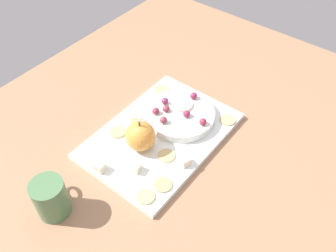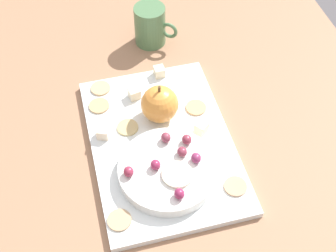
# 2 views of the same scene
# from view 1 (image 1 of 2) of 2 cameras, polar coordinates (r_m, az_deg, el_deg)

# --- Properties ---
(table) EXTENTS (1.20, 1.02, 0.05)m
(table) POSITION_cam_1_polar(r_m,az_deg,el_deg) (0.95, 1.02, -2.25)
(table) COLOR #9C7051
(table) RESTS_ON ground
(platter) EXTENTS (0.38, 0.26, 0.01)m
(platter) POSITION_cam_1_polar(r_m,az_deg,el_deg) (0.92, -1.15, -1.51)
(platter) COLOR white
(platter) RESTS_ON table
(serving_dish) EXTENTS (0.18, 0.18, 0.02)m
(serving_dish) POSITION_cam_1_polar(r_m,az_deg,el_deg) (0.94, 1.99, 1.71)
(serving_dish) COLOR white
(serving_dish) RESTS_ON platter
(apple_whole) EXTENTS (0.07, 0.07, 0.07)m
(apple_whole) POSITION_cam_1_polar(r_m,az_deg,el_deg) (0.86, -4.36, -1.60)
(apple_whole) COLOR orange
(apple_whole) RESTS_ON platter
(apple_stem) EXTENTS (0.01, 0.01, 0.01)m
(apple_stem) POSITION_cam_1_polar(r_m,az_deg,el_deg) (0.83, -4.52, 0.36)
(apple_stem) COLOR brown
(apple_stem) RESTS_ON apple_whole
(cheese_cube_0) EXTENTS (0.03, 0.03, 0.02)m
(cheese_cube_0) POSITION_cam_1_polar(r_m,az_deg,el_deg) (0.84, 2.68, -5.55)
(cheese_cube_0) COLOR #F9E2C0
(cheese_cube_0) RESTS_ON platter
(cheese_cube_1) EXTENTS (0.03, 0.03, 0.02)m
(cheese_cube_1) POSITION_cam_1_polar(r_m,az_deg,el_deg) (0.84, -5.15, -6.55)
(cheese_cube_1) COLOR #F1E3BE
(cheese_cube_1) RESTS_ON platter
(cheese_cube_2) EXTENTS (0.02, 0.02, 0.02)m
(cheese_cube_2) POSITION_cam_1_polar(r_m,az_deg,el_deg) (0.85, -10.61, -6.38)
(cheese_cube_2) COLOR #F0E4BE
(cheese_cube_2) RESTS_ON platter
(cheese_cube_3) EXTENTS (0.03, 0.03, 0.02)m
(cheese_cube_3) POSITION_cam_1_polar(r_m,az_deg,el_deg) (0.94, -5.17, 1.29)
(cheese_cube_3) COLOR #F7F3BF
(cheese_cube_3) RESTS_ON platter
(cracker_0) EXTENTS (0.04, 0.04, 0.00)m
(cracker_0) POSITION_cam_1_polar(r_m,az_deg,el_deg) (0.86, -0.25, -4.68)
(cracker_0) COLOR tan
(cracker_0) RESTS_ON platter
(cracker_1) EXTENTS (0.04, 0.04, 0.00)m
(cracker_1) POSITION_cam_1_polar(r_m,az_deg,el_deg) (1.03, -1.06, 5.72)
(cracker_1) COLOR tan
(cracker_1) RESTS_ON platter
(cracker_2) EXTENTS (0.04, 0.04, 0.00)m
(cracker_2) POSITION_cam_1_polar(r_m,az_deg,el_deg) (0.92, -7.88, -0.95)
(cracker_2) COLOR tan
(cracker_2) RESTS_ON platter
(cracker_3) EXTENTS (0.04, 0.04, 0.00)m
(cracker_3) POSITION_cam_1_polar(r_m,az_deg,el_deg) (0.80, -3.56, -11.01)
(cracker_3) COLOR tan
(cracker_3) RESTS_ON platter
(cracker_4) EXTENTS (0.04, 0.04, 0.00)m
(cracker_4) POSITION_cam_1_polar(r_m,az_deg,el_deg) (0.82, -0.78, -9.20)
(cracker_4) COLOR tan
(cracker_4) RESTS_ON platter
(cracker_5) EXTENTS (0.04, 0.04, 0.00)m
(cracker_5) POSITION_cam_1_polar(r_m,az_deg,el_deg) (0.96, 9.35, 0.96)
(cracker_5) COLOR tan
(cracker_5) RESTS_ON platter
(grape_0) EXTENTS (0.02, 0.02, 0.02)m
(grape_0) POSITION_cam_1_polar(r_m,az_deg,el_deg) (0.93, -0.29, 2.74)
(grape_0) COLOR brown
(grape_0) RESTS_ON serving_dish
(grape_1) EXTENTS (0.02, 0.02, 0.02)m
(grape_1) POSITION_cam_1_polar(r_m,az_deg,el_deg) (0.95, -0.50, 3.95)
(grape_1) COLOR #882F59
(grape_1) RESTS_ON serving_dish
(grape_2) EXTENTS (0.02, 0.02, 0.02)m
(grape_2) POSITION_cam_1_polar(r_m,az_deg,el_deg) (0.90, 5.51, 0.66)
(grape_2) COLOR #962C45
(grape_2) RESTS_ON serving_dish
(grape_3) EXTENTS (0.02, 0.02, 0.02)m
(grape_3) POSITION_cam_1_polar(r_m,az_deg,el_deg) (0.92, -2.00, 2.32)
(grape_3) COLOR #893143
(grape_3) RESTS_ON serving_dish
(grape_4) EXTENTS (0.02, 0.02, 0.02)m
(grape_4) POSITION_cam_1_polar(r_m,az_deg,el_deg) (0.97, 4.06, 4.76)
(grape_4) COLOR #8F274E
(grape_4) RESTS_ON serving_dish
(grape_5) EXTENTS (0.02, 0.02, 0.02)m
(grape_5) POSITION_cam_1_polar(r_m,az_deg,el_deg) (0.90, -0.72, 0.94)
(grape_5) COLOR #873749
(grape_5) RESTS_ON serving_dish
(grape_6) EXTENTS (0.02, 0.02, 0.02)m
(grape_6) POSITION_cam_1_polar(r_m,az_deg,el_deg) (0.92, 2.94, 1.93)
(grape_6) COLOR #93294B
(grape_6) RESTS_ON serving_dish
(apple_slice_0) EXTENTS (0.05, 0.05, 0.01)m
(apple_slice_0) POSITION_cam_1_polar(r_m,az_deg,el_deg) (0.95, 2.22, 3.38)
(apple_slice_0) COLOR beige
(apple_slice_0) RESTS_ON serving_dish
(cup) EXTENTS (0.08, 0.09, 0.09)m
(cup) POSITION_cam_1_polar(r_m,az_deg,el_deg) (0.80, -17.93, -10.66)
(cup) COLOR #4D764C
(cup) RESTS_ON table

